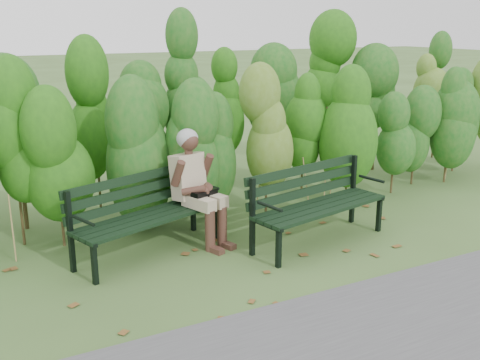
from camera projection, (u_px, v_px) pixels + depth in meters
name	position (u px, v px, depth m)	size (l,w,h in m)	color
ground	(256.00, 258.00, 5.77)	(80.00, 80.00, 0.00)	#3F5B29
hedge_band	(184.00, 112.00, 7.01)	(11.04, 1.67, 2.42)	#47381E
leaf_litter	(294.00, 260.00, 5.72)	(5.34, 2.00, 0.01)	brown
bench_left	(143.00, 209.00, 5.80)	(1.72, 1.03, 0.82)	black
bench_right	(314.00, 198.00, 6.12)	(1.74, 0.87, 0.83)	black
seated_woman	(196.00, 181.00, 6.04)	(0.57, 0.79, 1.25)	beige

